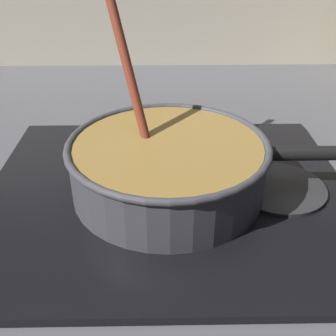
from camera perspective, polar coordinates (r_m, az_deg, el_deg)
name	(u,v)px	position (r m, az deg, el deg)	size (l,w,h in m)	color
ground	(116,247)	(0.59, -7.30, -10.78)	(2.40, 1.60, 0.04)	#4C4C51
hob_plate	(168,193)	(0.64, 0.00, -3.53)	(0.56, 0.48, 0.01)	black
burner_ring	(168,188)	(0.64, 0.00, -2.79)	(0.18, 0.18, 0.01)	#592D0C
spare_burner	(278,187)	(0.66, 15.06, -2.62)	(0.15, 0.15, 0.01)	#262628
cooking_pan	(169,165)	(0.61, 0.11, 0.45)	(0.46, 0.30, 0.31)	#38383D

